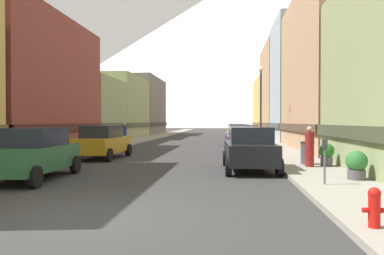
% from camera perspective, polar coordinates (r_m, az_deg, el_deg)
% --- Properties ---
extents(ground_plane, '(400.00, 400.00, 0.00)m').
position_cam_1_polar(ground_plane, '(8.32, -15.63, -13.02)').
color(ground_plane, '#313131').
extents(sidewalk_left, '(2.50, 100.00, 0.15)m').
position_cam_1_polar(sidewalk_left, '(43.55, -6.78, -1.62)').
color(sidewalk_left, gray).
rests_on(sidewalk_left, ground).
extents(sidewalk_right, '(2.50, 100.00, 0.15)m').
position_cam_1_polar(sidewalk_right, '(42.71, 9.86, -1.68)').
color(sidewalk_right, gray).
rests_on(sidewalk_right, ground).
extents(storefront_left_1, '(8.90, 12.79, 8.87)m').
position_cam_1_polar(storefront_left_1, '(28.00, -26.46, 5.49)').
color(storefront_left_1, brown).
rests_on(storefront_left_1, ground).
extents(storefront_left_2, '(6.63, 8.27, 6.05)m').
position_cam_1_polar(storefront_left_2, '(37.00, -16.16, 2.29)').
color(storefront_left_2, '#8C9966').
rests_on(storefront_left_2, ground).
extents(storefront_left_3, '(7.03, 11.31, 7.32)m').
position_cam_1_polar(storefront_left_3, '(46.37, -11.92, 2.78)').
color(storefront_left_3, '#8C9966').
rests_on(storefront_left_3, ground).
extents(storefront_left_4, '(8.69, 13.09, 8.65)m').
position_cam_1_polar(storefront_left_4, '(58.76, -9.04, 3.02)').
color(storefront_left_4, '#66605B').
rests_on(storefront_left_4, ground).
extents(storefront_right_1, '(8.23, 13.29, 10.71)m').
position_cam_1_polar(storefront_right_1, '(27.80, 23.48, 7.41)').
color(storefront_right_1, tan).
rests_on(storefront_right_1, ground).
extents(storefront_right_2, '(6.38, 8.31, 11.84)m').
position_cam_1_polar(storefront_right_2, '(38.59, 16.86, 6.43)').
color(storefront_right_2, '#99A5B2').
rests_on(storefront_right_2, ground).
extents(storefront_right_3, '(9.69, 11.96, 11.54)m').
position_cam_1_polar(storefront_right_3, '(49.34, 16.27, 5.05)').
color(storefront_right_3, tan).
rests_on(storefront_right_3, ground).
extents(storefront_right_4, '(9.58, 13.66, 8.83)m').
position_cam_1_polar(storefront_right_4, '(62.08, 13.94, 2.97)').
color(storefront_right_4, '#D8B259').
rests_on(storefront_right_4, ground).
extents(car_left_0, '(2.20, 4.46, 1.78)m').
position_cam_1_polar(car_left_0, '(14.14, -23.00, -3.61)').
color(car_left_0, '#265933').
rests_on(car_left_0, ground).
extents(car_left_1, '(2.19, 4.46, 1.78)m').
position_cam_1_polar(car_left_1, '(20.90, -13.36, -2.12)').
color(car_left_1, '#B28419').
rests_on(car_left_1, ground).
extents(car_right_0, '(2.21, 4.47, 1.78)m').
position_cam_1_polar(car_right_0, '(15.45, 8.71, -3.17)').
color(car_right_0, black).
rests_on(car_right_0, ground).
extents(car_right_1, '(2.17, 4.45, 1.78)m').
position_cam_1_polar(car_right_1, '(23.06, 7.60, -1.82)').
color(car_right_1, '#591E72').
rests_on(car_right_1, ground).
extents(car_right_2, '(2.09, 4.42, 1.78)m').
position_cam_1_polar(car_right_2, '(29.96, 7.08, -1.19)').
color(car_right_2, slate).
rests_on(car_right_2, ground).
extents(car_right_3, '(2.16, 4.44, 1.78)m').
position_cam_1_polar(car_right_3, '(37.56, 6.74, -0.77)').
color(car_right_3, '#B28419').
rests_on(car_right_3, ground).
extents(fire_hydrant_near, '(0.40, 0.22, 0.70)m').
position_cam_1_polar(fire_hydrant_near, '(7.41, 25.85, -10.65)').
color(fire_hydrant_near, red).
rests_on(fire_hydrant_near, sidewalk_right).
extents(parking_meter_near, '(0.14, 0.10, 1.33)m').
position_cam_1_polar(parking_meter_near, '(11.75, 19.42, -3.94)').
color(parking_meter_near, '#595960').
rests_on(parking_meter_near, sidewalk_right).
extents(trash_bin_right, '(0.59, 0.59, 0.98)m').
position_cam_1_polar(trash_bin_right, '(17.08, 17.03, -3.67)').
color(trash_bin_right, '#4C5156').
rests_on(trash_bin_right, sidewalk_right).
extents(potted_plant_0, '(0.68, 0.68, 0.92)m').
position_cam_1_polar(potted_plant_0, '(13.14, 23.61, -5.13)').
color(potted_plant_0, '#4C4C51').
rests_on(potted_plant_0, sidewalk_right).
extents(potted_plant_1, '(0.63, 0.63, 0.95)m').
position_cam_1_polar(potted_plant_1, '(16.62, 19.66, -3.73)').
color(potted_plant_1, '#4C4C51').
rests_on(potted_plant_1, sidewalk_right).
extents(potted_plant_2, '(0.58, 0.58, 0.96)m').
position_cam_1_polar(potted_plant_2, '(23.07, -20.09, -2.41)').
color(potted_plant_2, '#4C4C51').
rests_on(potted_plant_2, sidewalk_left).
extents(pedestrian_0, '(0.36, 0.36, 1.65)m').
position_cam_1_polar(pedestrian_0, '(16.16, 17.34, -2.98)').
color(pedestrian_0, maroon).
rests_on(pedestrian_0, sidewalk_right).
extents(pedestrian_1, '(0.36, 0.36, 1.72)m').
position_cam_1_polar(pedestrian_1, '(34.23, -10.15, -0.86)').
color(pedestrian_1, navy).
rests_on(pedestrian_1, sidewalk_left).
extents(streetlamp_right, '(0.36, 0.36, 5.86)m').
position_cam_1_polar(streetlamp_right, '(28.19, 10.37, 4.94)').
color(streetlamp_right, black).
rests_on(streetlamp_right, sidewalk_right).
extents(mountain_backdrop, '(309.29, 309.29, 106.02)m').
position_cam_1_polar(mountain_backdrop, '(272.71, 8.38, 11.69)').
color(mountain_backdrop, silver).
rests_on(mountain_backdrop, ground).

